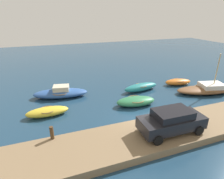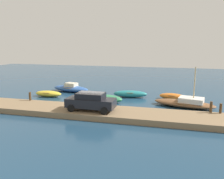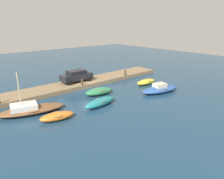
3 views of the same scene
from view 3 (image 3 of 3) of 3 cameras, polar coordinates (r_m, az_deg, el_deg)
name	(u,v)px [view 3 (image 3 of 3)]	position (r m, az deg, el deg)	size (l,w,h in m)	color
ground_plane	(92,89)	(28.15, -5.48, 0.19)	(84.00, 84.00, 0.00)	navy
dock_platform	(82,83)	(29.93, -8.10, 1.69)	(27.16, 3.65, 0.52)	#846B4C
dinghy_orange	(57,116)	(19.84, -14.61, -6.98)	(3.29, 1.78, 0.72)	orange
rowboat_teal	(100,102)	(22.31, -3.19, -3.44)	(4.22, 1.67, 0.82)	teal
rowboat_yellow	(146,82)	(30.32, 9.19, 2.06)	(3.42, 1.36, 0.71)	gold
rowboat_green	(99,91)	(25.73, -3.49, -0.50)	(3.79, 2.02, 0.81)	#2D7A4C
sailboat_brown	(31,109)	(21.99, -21.12, -4.95)	(6.52, 3.51, 4.21)	brown
motorboat_blue	(160,89)	(27.17, 12.83, 0.17)	(5.61, 2.88, 1.19)	#2D569E
mooring_post_west	(125,73)	(32.73, 3.56, 4.50)	(0.24, 0.24, 0.88)	#47331E
mooring_post_mid_west	(82,82)	(27.97, -8.07, 1.97)	(0.28, 0.28, 0.82)	#47331E
parked_car	(76,76)	(29.64, -9.57, 3.68)	(4.41, 2.09, 1.62)	black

